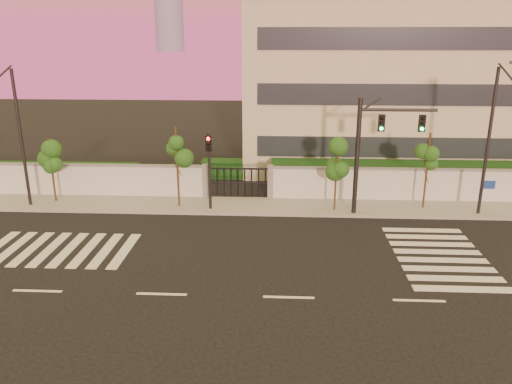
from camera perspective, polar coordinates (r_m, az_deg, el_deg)
ground at (r=19.84m, az=3.76°, el=-11.94°), size 120.00×120.00×0.00m
sidewalk at (r=29.41m, az=3.52°, el=-1.68°), size 60.00×3.00×0.15m
perimeter_wall at (r=30.53m, az=3.73°, el=1.01°), size 60.00×0.36×2.20m
hedge_row at (r=33.27m, az=5.49°, el=1.91°), size 41.00×4.25×1.80m
institutional_building at (r=40.52m, az=16.66°, el=11.77°), size 24.40×12.40×12.25m
road_markings at (r=23.20m, az=-0.29°, el=-7.27°), size 57.00×7.62×0.02m
street_tree_b at (r=31.81m, az=-22.41°, el=3.82°), size 1.44×1.15×3.95m
street_tree_c at (r=28.72m, az=-9.03°, el=4.91°), size 1.38×1.10×4.85m
street_tree_d at (r=28.25m, az=9.25°, el=3.59°), size 1.36×1.08×4.13m
street_tree_e at (r=29.75m, az=19.14°, el=4.14°), size 1.40×1.11×4.54m
traffic_signal_main at (r=27.73m, az=13.28°, el=5.47°), size 4.17×0.39×6.59m
traffic_signal_secondary at (r=28.14m, az=-5.37°, el=3.44°), size 0.36×0.34×4.60m
streetlight_west at (r=31.22m, az=-25.50°, el=6.21°), size 0.50×2.01×8.36m
streetlight_east at (r=29.49m, az=25.23°, el=5.88°), size 0.51×2.06×8.55m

